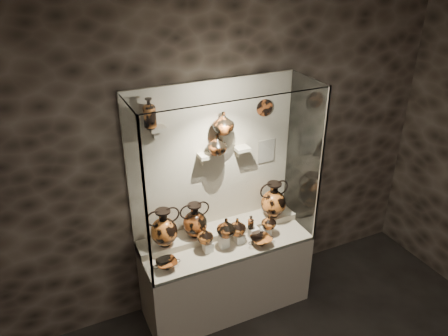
# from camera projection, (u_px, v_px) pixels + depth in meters

# --- Properties ---
(wall_back) EXTENTS (5.00, 0.02, 3.20)m
(wall_back) POSITION_uv_depth(u_px,v_px,m) (212.00, 160.00, 4.26)
(wall_back) COLOR black
(wall_back) RESTS_ON ground
(plinth) EXTENTS (1.70, 0.60, 0.80)m
(plinth) POSITION_uv_depth(u_px,v_px,m) (226.00, 276.00, 4.54)
(plinth) COLOR #C0B59A
(plinth) RESTS_ON floor
(front_tier) EXTENTS (1.68, 0.58, 0.03)m
(front_tier) POSITION_uv_depth(u_px,v_px,m) (226.00, 243.00, 4.35)
(front_tier) COLOR #C2B297
(front_tier) RESTS_ON plinth
(rear_tier) EXTENTS (1.70, 0.25, 0.10)m
(rear_tier) POSITION_uv_depth(u_px,v_px,m) (219.00, 231.00, 4.48)
(rear_tier) COLOR #C2B297
(rear_tier) RESTS_ON plinth
(back_panel) EXTENTS (1.70, 0.03, 1.60)m
(back_panel) POSITION_uv_depth(u_px,v_px,m) (213.00, 160.00, 4.25)
(back_panel) COLOR #C0B59A
(back_panel) RESTS_ON plinth
(glass_front) EXTENTS (1.70, 0.01, 1.60)m
(glass_front) POSITION_uv_depth(u_px,v_px,m) (241.00, 188.00, 3.76)
(glass_front) COLOR white
(glass_front) RESTS_ON plinth
(glass_left) EXTENTS (0.01, 0.60, 1.60)m
(glass_left) POSITION_uv_depth(u_px,v_px,m) (136.00, 193.00, 3.68)
(glass_left) COLOR white
(glass_left) RESTS_ON plinth
(glass_right) EXTENTS (0.01, 0.60, 1.60)m
(glass_right) POSITION_uv_depth(u_px,v_px,m) (304.00, 157.00, 4.32)
(glass_right) COLOR white
(glass_right) RESTS_ON plinth
(glass_top) EXTENTS (1.70, 0.60, 0.01)m
(glass_top) POSITION_uv_depth(u_px,v_px,m) (227.00, 89.00, 3.64)
(glass_top) COLOR white
(glass_top) RESTS_ON back_panel
(frame_post_left) EXTENTS (0.02, 0.02, 1.60)m
(frame_post_left) POSITION_uv_depth(u_px,v_px,m) (146.00, 210.00, 3.45)
(frame_post_left) COLOR gray
(frame_post_left) RESTS_ON plinth
(frame_post_right) EXTENTS (0.02, 0.02, 1.60)m
(frame_post_right) POSITION_uv_depth(u_px,v_px,m) (321.00, 169.00, 4.08)
(frame_post_right) COLOR gray
(frame_post_right) RESTS_ON plinth
(pedestal_a) EXTENTS (0.09, 0.09, 0.10)m
(pedestal_a) POSITION_uv_depth(u_px,v_px,m) (208.00, 246.00, 4.20)
(pedestal_a) COLOR silver
(pedestal_a) RESTS_ON front_tier
(pedestal_b) EXTENTS (0.09, 0.09, 0.13)m
(pedestal_b) POSITION_uv_depth(u_px,v_px,m) (224.00, 241.00, 4.26)
(pedestal_b) COLOR silver
(pedestal_b) RESTS_ON front_tier
(pedestal_c) EXTENTS (0.09, 0.09, 0.09)m
(pedestal_c) POSITION_uv_depth(u_px,v_px,m) (239.00, 238.00, 4.33)
(pedestal_c) COLOR silver
(pedestal_c) RESTS_ON front_tier
(pedestal_d) EXTENTS (0.09, 0.09, 0.12)m
(pedestal_d) POSITION_uv_depth(u_px,v_px,m) (254.00, 233.00, 4.39)
(pedestal_d) COLOR silver
(pedestal_d) RESTS_ON front_tier
(pedestal_e) EXTENTS (0.09, 0.09, 0.08)m
(pedestal_e) POSITION_uv_depth(u_px,v_px,m) (266.00, 231.00, 4.45)
(pedestal_e) COLOR silver
(pedestal_e) RESTS_ON front_tier
(bracket_ul) EXTENTS (0.14, 0.12, 0.04)m
(bracket_ul) POSITION_uv_depth(u_px,v_px,m) (157.00, 129.00, 3.78)
(bracket_ul) COLOR #C0B59A
(bracket_ul) RESTS_ON back_panel
(bracket_ca) EXTENTS (0.14, 0.12, 0.04)m
(bracket_ca) POSITION_uv_depth(u_px,v_px,m) (206.00, 156.00, 4.11)
(bracket_ca) COLOR #C0B59A
(bracket_ca) RESTS_ON back_panel
(bracket_cb) EXTENTS (0.10, 0.12, 0.04)m
(bracket_cb) POSITION_uv_depth(u_px,v_px,m) (225.00, 133.00, 4.09)
(bracket_cb) COLOR #C0B59A
(bracket_cb) RESTS_ON back_panel
(bracket_cc) EXTENTS (0.14, 0.12, 0.04)m
(bracket_cc) POSITION_uv_depth(u_px,v_px,m) (242.00, 149.00, 4.25)
(bracket_cc) COLOR #C0B59A
(bracket_cc) RESTS_ON back_panel
(amphora_left) EXTENTS (0.39, 0.39, 0.39)m
(amphora_left) POSITION_uv_depth(u_px,v_px,m) (164.00, 227.00, 4.12)
(amphora_left) COLOR orange
(amphora_left) RESTS_ON rear_tier
(amphora_mid) EXTENTS (0.35, 0.35, 0.36)m
(amphora_mid) POSITION_uv_depth(u_px,v_px,m) (195.00, 220.00, 4.25)
(amphora_mid) COLOR #99481B
(amphora_mid) RESTS_ON rear_tier
(amphora_right) EXTENTS (0.40, 0.40, 0.40)m
(amphora_right) POSITION_uv_depth(u_px,v_px,m) (273.00, 199.00, 4.56)
(amphora_right) COLOR orange
(amphora_right) RESTS_ON rear_tier
(jug_a) EXTENTS (0.16, 0.16, 0.16)m
(jug_a) POSITION_uv_depth(u_px,v_px,m) (205.00, 235.00, 4.15)
(jug_a) COLOR orange
(jug_a) RESTS_ON pedestal_a
(jug_b) EXTENTS (0.22, 0.22, 0.19)m
(jug_b) POSITION_uv_depth(u_px,v_px,m) (226.00, 227.00, 4.18)
(jug_b) COLOR #99481B
(jug_b) RESTS_ON pedestal_b
(jug_c) EXTENTS (0.19, 0.19, 0.18)m
(jug_c) POSITION_uv_depth(u_px,v_px,m) (237.00, 226.00, 4.28)
(jug_c) COLOR orange
(jug_c) RESTS_ON pedestal_c
(jug_e) EXTENTS (0.18, 0.18, 0.16)m
(jug_e) POSITION_uv_depth(u_px,v_px,m) (269.00, 221.00, 4.39)
(jug_e) COLOR orange
(jug_e) RESTS_ON pedestal_e
(lekythos_small) EXTENTS (0.09, 0.09, 0.16)m
(lekythos_small) POSITION_uv_depth(u_px,v_px,m) (251.00, 222.00, 4.31)
(lekythos_small) COLOR #99481B
(lekythos_small) RESTS_ON pedestal_d
(kylix_left) EXTENTS (0.31, 0.29, 0.10)m
(kylix_left) POSITION_uv_depth(u_px,v_px,m) (167.00, 264.00, 3.97)
(kylix_left) COLOR #99481B
(kylix_left) RESTS_ON front_tier
(kylix_right) EXTENTS (0.30, 0.27, 0.10)m
(kylix_right) POSITION_uv_depth(u_px,v_px,m) (261.00, 240.00, 4.29)
(kylix_right) COLOR orange
(kylix_right) RESTS_ON front_tier
(lekythos_tall) EXTENTS (0.16, 0.16, 0.30)m
(lekythos_tall) POSITION_uv_depth(u_px,v_px,m) (149.00, 112.00, 3.67)
(lekythos_tall) COLOR orange
(lekythos_tall) RESTS_ON bracket_ul
(ovoid_vase_a) EXTENTS (0.23, 0.23, 0.20)m
(ovoid_vase_a) POSITION_uv_depth(u_px,v_px,m) (217.00, 144.00, 4.06)
(ovoid_vase_a) COLOR #99481B
(ovoid_vase_a) RESTS_ON bracket_ca
(ovoid_vase_b) EXTENTS (0.26, 0.26, 0.21)m
(ovoid_vase_b) POSITION_uv_depth(u_px,v_px,m) (223.00, 123.00, 3.98)
(ovoid_vase_b) COLOR #99481B
(ovoid_vase_b) RESTS_ON bracket_cb
(wall_plate) EXTENTS (0.17, 0.02, 0.17)m
(wall_plate) POSITION_uv_depth(u_px,v_px,m) (264.00, 108.00, 4.23)
(wall_plate) COLOR #99461E
(wall_plate) RESTS_ON back_panel
(info_placard) EXTENTS (0.19, 0.01, 0.25)m
(info_placard) POSITION_uv_depth(u_px,v_px,m) (266.00, 151.00, 4.46)
(info_placard) COLOR beige
(info_placard) RESTS_ON back_panel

